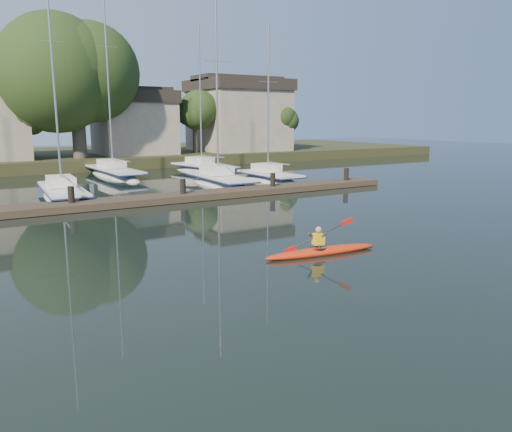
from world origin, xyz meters
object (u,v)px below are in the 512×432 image
kayak (321,250)px  dock (131,201)px  sailboat_4 (269,184)px  sailboat_7 (203,174)px  sailboat_6 (115,179)px  sailboat_2 (63,201)px  sailboat_3 (220,188)px

kayak → dock: (-2.46, 13.02, 0.04)m
sailboat_4 → sailboat_7: bearing=98.8°
kayak → sailboat_4: bearing=69.0°
sailboat_6 → kayak: bearing=-93.6°
dock → sailboat_7: (10.45, 13.11, -0.41)m
sailboat_2 → sailboat_4: (14.46, 0.40, -0.01)m
sailboat_3 → sailboat_6: size_ratio=0.84×
sailboat_3 → sailboat_4: (4.13, 0.10, 0.01)m
kayak → sailboat_4: 20.09m
sailboat_3 → sailboat_7: bearing=73.9°
dock → sailboat_2: sailboat_2 is taller
dock → sailboat_2: size_ratio=2.27×
kayak → sailboat_4: size_ratio=0.35×
sailboat_4 → sailboat_6: bearing=134.1°
kayak → dock: bearing=107.4°
dock → sailboat_7: sailboat_7 is taller
dock → sailboat_3: (7.69, 4.65, -0.42)m
sailboat_3 → sailboat_7: (2.76, 8.46, 0.01)m
sailboat_6 → sailboat_2: bearing=-123.4°
sailboat_6 → sailboat_7: (7.48, -0.60, -0.00)m
sailboat_2 → sailboat_3: size_ratio=1.04×
sailboat_6 → dock: bearing=-104.7°
sailboat_6 → sailboat_7: bearing=-7.1°
kayak → sailboat_3: 18.44m
kayak → sailboat_3: (5.23, 17.67, -0.38)m
sailboat_6 → sailboat_7: 7.51m
sailboat_4 → sailboat_6: (-8.86, 8.96, 0.00)m
kayak → sailboat_4: (9.36, 17.78, -0.37)m
sailboat_7 → sailboat_4: bearing=-92.0°
sailboat_3 → sailboat_6: (-4.73, 9.06, 0.02)m
sailboat_3 → sailboat_6: sailboat_6 is taller
kayak → sailboat_2: bearing=113.1°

